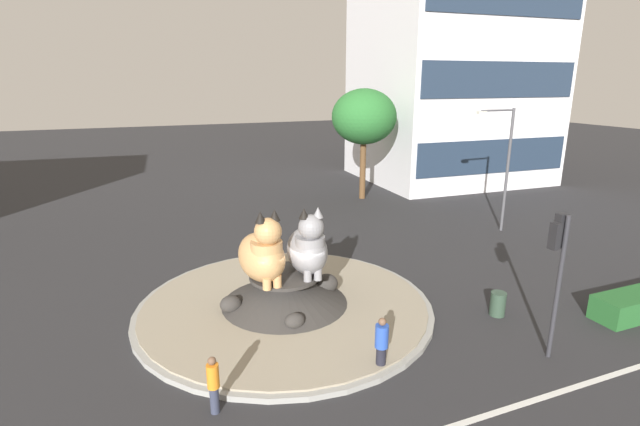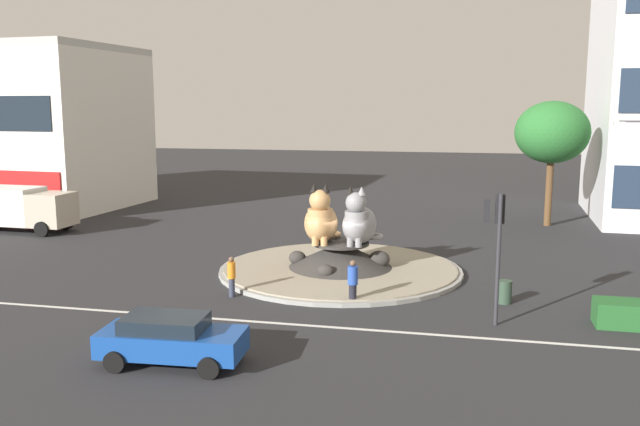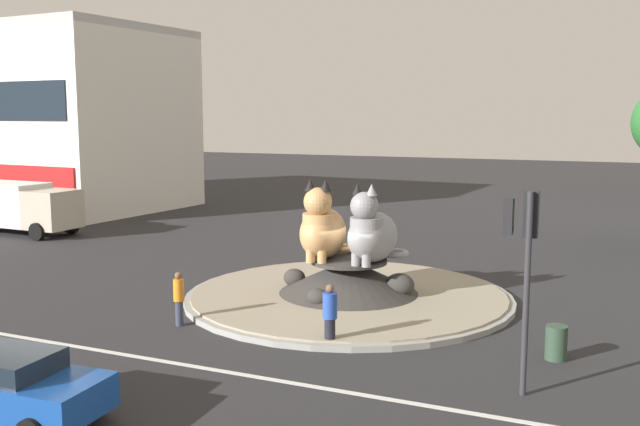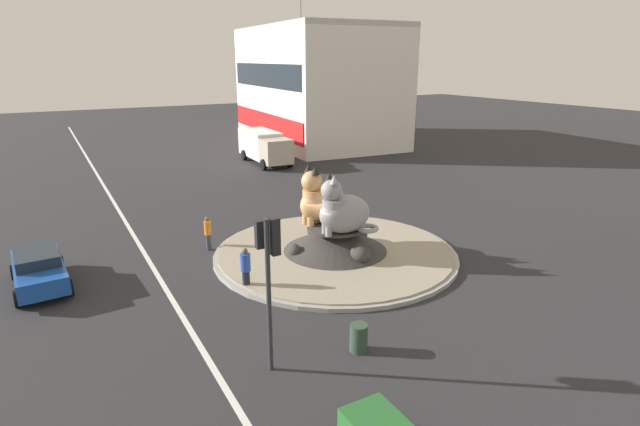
{
  "view_description": "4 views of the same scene",
  "coord_description": "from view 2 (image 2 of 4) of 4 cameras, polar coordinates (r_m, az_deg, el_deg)",
  "views": [
    {
      "loc": [
        -4.91,
        -15.7,
        8.41
      ],
      "look_at": [
        1.76,
        0.77,
        3.41
      ],
      "focal_mm": 26.53,
      "sensor_mm": 36.0,
      "label": 1
    },
    {
      "loc": [
        5.53,
        -29.4,
        7.64
      ],
      "look_at": [
        -0.73,
        -1.08,
        2.9
      ],
      "focal_mm": 37.36,
      "sensor_mm": 36.0,
      "label": 2
    },
    {
      "loc": [
        8.78,
        -22.17,
        6.3
      ],
      "look_at": [
        -0.67,
        -0.89,
        3.07
      ],
      "focal_mm": 40.07,
      "sensor_mm": 36.0,
      "label": 3
    },
    {
      "loc": [
        18.39,
        -11.13,
        8.71
      ],
      "look_at": [
        1.0,
        -1.37,
        2.51
      ],
      "focal_mm": 27.99,
      "sensor_mm": 36.0,
      "label": 4
    }
  ],
  "objects": [
    {
      "name": "pedestrian_orange_shirt",
      "position": [
        26.97,
        -7.58,
        -5.33
      ],
      "size": [
        0.32,
        0.32,
        1.64
      ],
      "rotation": [
        0.0,
        0.0,
        0.61
      ],
      "color": "#33384C",
      "rests_on": "ground"
    },
    {
      "name": "ground_plane",
      "position": [
        30.87,
        1.76,
        -5.05
      ],
      "size": [
        160.0,
        160.0,
        0.0
      ],
      "primitive_type": "plane",
      "color": "#28282B"
    },
    {
      "name": "cat_statue_calico",
      "position": [
        30.27,
        0.08,
        -0.65
      ],
      "size": [
        1.86,
        2.86,
        2.77
      ],
      "rotation": [
        0.0,
        0.0,
        -1.42
      ],
      "color": "tan",
      "rests_on": "roundabout_island"
    },
    {
      "name": "cat_statue_grey",
      "position": [
        30.03,
        3.37,
        -0.81
      ],
      "size": [
        1.89,
        2.67,
        2.68
      ],
      "rotation": [
        0.0,
        0.0,
        -1.69
      ],
      "color": "gray",
      "rests_on": "roundabout_island"
    },
    {
      "name": "roundabout_island",
      "position": [
        30.76,
        1.77,
        -4.21
      ],
      "size": [
        11.15,
        11.15,
        1.41
      ],
      "color": "gray",
      "rests_on": "ground"
    },
    {
      "name": "broadleaf_tree_behind_island",
      "position": [
        44.29,
        19.27,
        6.5
      ],
      "size": [
        4.57,
        4.57,
        7.87
      ],
      "color": "brown",
      "rests_on": "ground"
    },
    {
      "name": "litter_bin",
      "position": [
        26.98,
        15.52,
        -6.53
      ],
      "size": [
        0.56,
        0.56,
        0.9
      ],
      "color": "#2D4233",
      "rests_on": "ground"
    },
    {
      "name": "delivery_box_truck",
      "position": [
        44.46,
        -24.67,
        0.49
      ],
      "size": [
        7.27,
        2.76,
        2.69
      ],
      "rotation": [
        0.0,
        0.0,
        -0.03
      ],
      "color": "#B7AD99",
      "rests_on": "ground"
    },
    {
      "name": "pedestrian_blue_shirt",
      "position": [
        25.72,
        2.82,
        -5.88
      ],
      "size": [
        0.4,
        0.4,
        1.75
      ],
      "rotation": [
        0.0,
        0.0,
        2.17
      ],
      "color": "black",
      "rests_on": "ground"
    },
    {
      "name": "lane_centreline",
      "position": [
        23.67,
        -1.76,
        -9.55
      ],
      "size": [
        112.0,
        0.2,
        0.01
      ],
      "primitive_type": "cube",
      "color": "silver",
      "rests_on": "ground"
    },
    {
      "name": "sedan_on_far_lane",
      "position": [
        20.54,
        -12.67,
        -10.45
      ],
      "size": [
        4.37,
        2.16,
        1.47
      ],
      "rotation": [
        0.0,
        0.0,
        0.06
      ],
      "color": "#19479E",
      "rests_on": "ground"
    },
    {
      "name": "traffic_light_mast",
      "position": [
        23.68,
        14.91,
        -1.34
      ],
      "size": [
        0.71,
        0.53,
        4.63
      ],
      "rotation": [
        0.0,
        0.0,
        1.57
      ],
      "color": "#2D2D33",
      "rests_on": "ground"
    }
  ]
}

